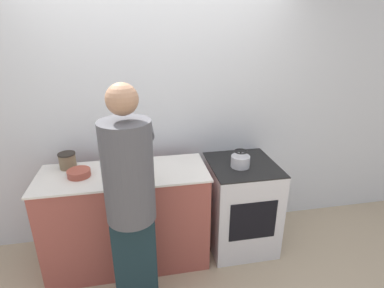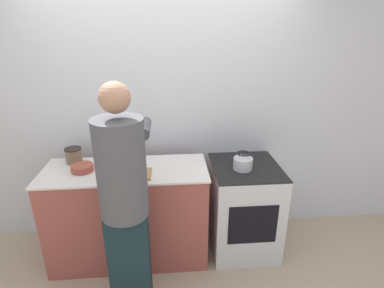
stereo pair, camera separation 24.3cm
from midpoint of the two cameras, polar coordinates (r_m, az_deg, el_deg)
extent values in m
plane|color=tan|center=(2.96, -1.94, -23.44)|extent=(12.00, 12.00, 0.00)
cube|color=silver|center=(2.95, -3.01, 5.86)|extent=(8.00, 0.05, 2.60)
cube|color=#9E4C42|center=(2.89, -9.50, -13.27)|extent=(1.42, 0.55, 0.91)
cube|color=silver|center=(2.66, -10.10, -4.99)|extent=(1.44, 0.57, 0.02)
cube|color=silver|center=(3.06, 12.02, -11.81)|extent=(0.62, 0.68, 0.87)
cube|color=black|center=(2.85, 12.70, -4.30)|extent=(0.62, 0.68, 0.01)
cube|color=black|center=(2.78, 14.05, -14.76)|extent=(0.44, 0.01, 0.38)
cube|color=#162930|center=(2.48, -8.80, -21.07)|extent=(0.31, 0.19, 0.85)
cylinder|color=#4C4C51|center=(2.05, -10.02, -4.80)|extent=(0.34, 0.34, 0.70)
sphere|color=#A87A5B|center=(1.88, -10.97, 8.65)|extent=(0.20, 0.20, 0.20)
cylinder|color=#4C4C51|center=(2.27, -13.35, 2.71)|extent=(0.10, 0.30, 0.10)
cylinder|color=#4C4C51|center=(2.24, -6.04, 2.96)|extent=(0.10, 0.30, 0.10)
cube|color=#A87A4C|center=(2.54, -9.05, -5.84)|extent=(0.35, 0.21, 0.02)
cube|color=silver|center=(2.54, -9.34, -5.50)|extent=(0.13, 0.07, 0.01)
cube|color=black|center=(2.52, -11.56, -5.85)|extent=(0.08, 0.05, 0.01)
cylinder|color=silver|center=(2.76, 12.18, -3.72)|extent=(0.17, 0.17, 0.11)
cone|color=silver|center=(2.73, 12.29, -2.45)|extent=(0.14, 0.14, 0.03)
sphere|color=black|center=(2.73, 12.33, -1.99)|extent=(0.02, 0.02, 0.02)
torus|color=black|center=(2.72, 12.34, -1.81)|extent=(0.12, 0.12, 0.01)
cylinder|color=#9E4738|center=(2.70, -17.78, -4.42)|extent=(0.19, 0.19, 0.06)
cylinder|color=#756047|center=(2.88, -19.39, -2.23)|extent=(0.14, 0.14, 0.13)
cylinder|color=#28231E|center=(2.85, -19.56, -0.94)|extent=(0.15, 0.15, 0.01)
camera|label=1|loc=(0.12, -87.20, 1.10)|focal=28.00mm
camera|label=2|loc=(0.12, 92.80, -1.10)|focal=28.00mm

